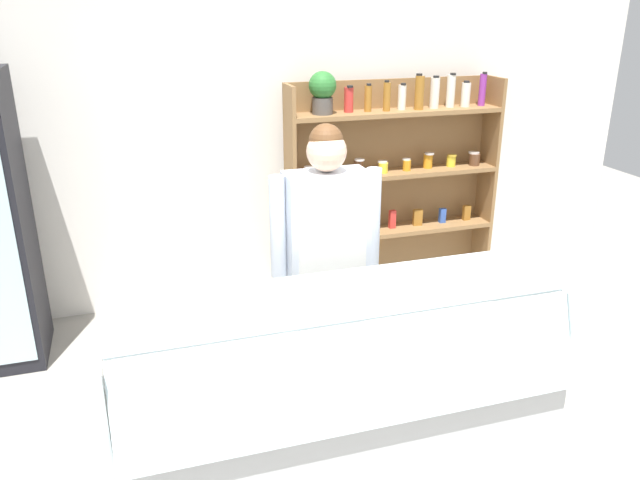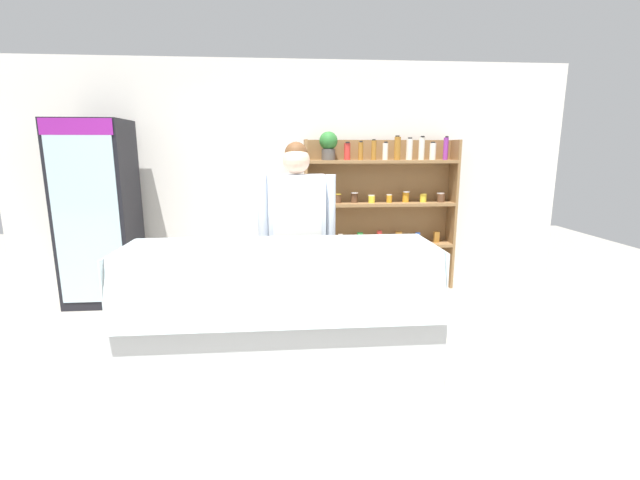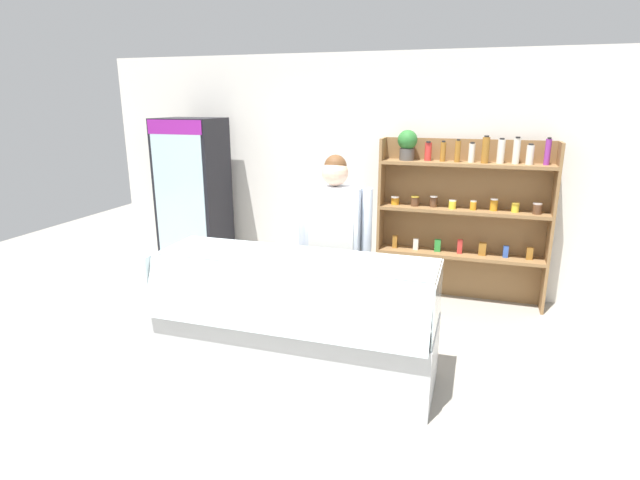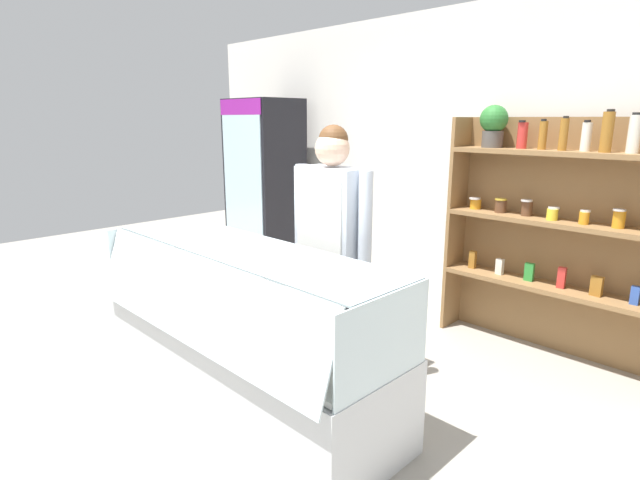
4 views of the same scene
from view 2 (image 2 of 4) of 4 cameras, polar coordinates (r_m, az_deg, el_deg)
name	(u,v)px [view 2 (image 2 of 4)]	position (r m, az deg, el deg)	size (l,w,h in m)	color
ground_plane	(299,373)	(3.42, -2.85, -17.33)	(12.00, 12.00, 0.00)	gray
back_wall	(291,176)	(5.32, -3.93, 8.47)	(6.80, 0.10, 2.70)	white
drinks_fridge	(99,214)	(5.20, -27.41, 3.10)	(0.73, 0.61, 1.98)	black
shelving_unit	(377,203)	(5.21, 7.56, 4.90)	(1.81, 0.29, 1.88)	olive
deli_display_case	(281,336)	(3.27, -5.20, -12.63)	(2.24, 0.78, 1.01)	silver
shop_clerk	(297,224)	(3.69, -3.08, 2.09)	(0.67, 0.25, 1.74)	#2D2D38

